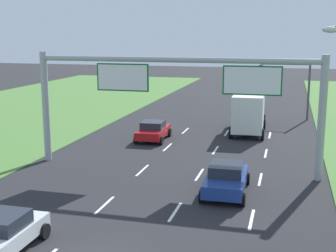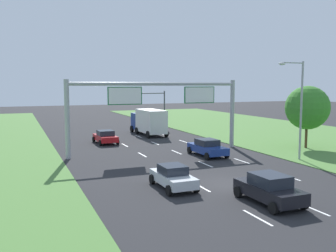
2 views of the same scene
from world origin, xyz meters
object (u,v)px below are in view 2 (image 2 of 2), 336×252
Objects in this scene: car_far_ahead at (105,137)px; car_near_red at (269,189)px; street_lamp at (298,102)px; car_lead_silver at (207,147)px; roadside_tree_mid at (307,108)px; traffic_light_mast at (152,103)px; sign_gantry at (159,102)px; box_truck at (149,121)px; car_mid_lane at (173,177)px.

car_near_red is at bearing -83.80° from car_far_ahead.
car_lead_silver is at bearing 141.98° from street_lamp.
car_near_red is 0.67× the size of roadside_tree_mid.
car_near_red is at bearing -137.30° from street_lamp.
traffic_light_mast is at bearing 81.66° from car_lead_silver.
traffic_light_mast is (9.85, 11.76, 3.12)m from car_far_ahead.
roadside_tree_mid is (18.39, -11.00, 3.44)m from car_far_ahead.
sign_gantry is 12.63m from street_lamp.
roadside_tree_mid is (11.32, -0.28, 3.42)m from car_lead_silver.
car_lead_silver is 11.82m from roadside_tree_mid.
roadside_tree_mid reaches higher than box_truck.
traffic_light_mast is at bearing 47.79° from car_far_ahead.
street_lamp is (13.19, -15.49, 4.33)m from car_far_ahead.
roadside_tree_mid is at bearing -2.71° from car_lead_silver.
car_near_red is at bearing -52.47° from car_mid_lane.
car_near_red is 36.74m from traffic_light_mast.
box_truck is at bearing -113.84° from traffic_light_mast.
roadside_tree_mid is at bearing 40.82° from street_lamp.
car_near_red is 29.54m from box_truck.
street_lamp is (9.60, -8.21, 0.18)m from sign_gantry.
street_lamp is at bearing -39.33° from car_lead_silver.
car_mid_lane is (-3.74, 4.81, -0.08)m from car_near_red.
box_truck is 0.45× the size of sign_gantry.
car_mid_lane is 32.97m from traffic_light_mast.
sign_gantry reaches higher than car_lead_silver.
street_lamp is at bearing 41.96° from car_near_red.
car_near_red is 0.56× the size of box_truck.
roadside_tree_mid is at bearing -69.41° from traffic_light_mast.
street_lamp is (6.32, -20.52, 3.30)m from box_truck.
car_far_ahead is at bearing 97.72° from car_near_red.
street_lamp reaches higher than car_mid_lane.
street_lamp is at bearing -40.54° from sign_gantry.
box_truck is 1.20× the size of roadside_tree_mid.
car_far_ahead is at bearing 89.35° from car_mid_lane.
car_near_red is at bearing -99.79° from traffic_light_mast.
car_far_ahead is 8.57m from box_truck.
box_truck is at bearing 82.94° from car_near_red.
box_truck is 7.66m from traffic_light_mast.
traffic_light_mast is (6.26, 19.04, -1.03)m from sign_gantry.
sign_gantry is 20.07m from traffic_light_mast.
street_lamp is (6.11, -4.78, 4.31)m from car_lead_silver.
roadside_tree_mid is (5.21, 4.50, -0.89)m from street_lamp.
car_lead_silver is at bearing 50.41° from car_mid_lane.
car_near_red is 24.59m from car_far_ahead.
traffic_light_mast is 0.87× the size of roadside_tree_mid.
car_mid_lane is 20.66m from roadside_tree_mid.
car_lead_silver is at bearing -90.82° from box_truck.
sign_gantry is (-0.03, 17.04, 4.08)m from car_near_red.
street_lamp is at bearing 16.50° from car_mid_lane.
car_far_ahead is at bearing 130.40° from street_lamp.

